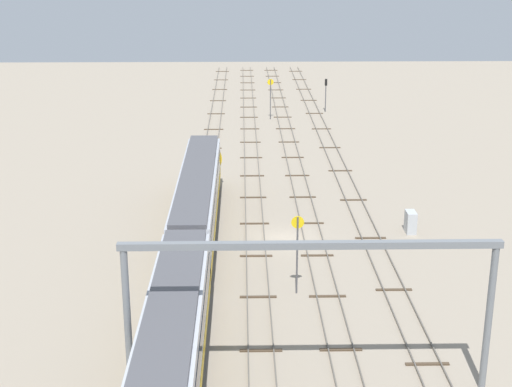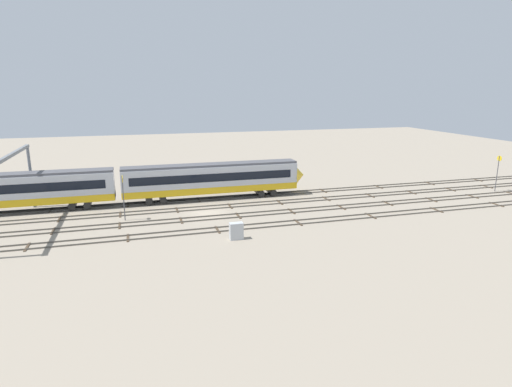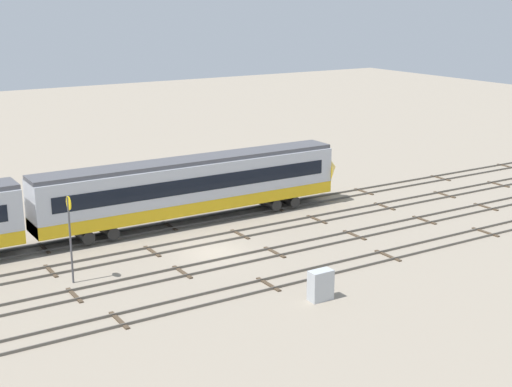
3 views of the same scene
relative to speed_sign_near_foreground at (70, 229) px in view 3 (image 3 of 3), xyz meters
The scene contains 7 objects.
ground_plane 10.25m from the speed_sign_near_foreground, ahead, with size 194.16×194.16×0.00m, color gray.
track_near_foreground 12.10m from the speed_sign_near_foreground, 33.85° to the right, with size 178.16×2.40×0.16m.
track_second_near 10.41m from the speed_sign_near_foreground, 11.56° to the right, with size 178.16×2.40×0.16m.
track_middle 10.53m from the speed_sign_near_foreground, 14.65° to the left, with size 178.16×2.40×0.16m.
track_with_train 12.41m from the speed_sign_near_foreground, 36.03° to the left, with size 178.16×2.40×0.16m.
speed_sign_near_foreground is the anchor object (origin of this frame).
relay_cabinet 14.95m from the speed_sign_near_foreground, 41.93° to the right, with size 1.39×0.76×1.74m.
Camera 3 is at (-22.00, -40.48, 16.42)m, focal length 51.17 mm.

